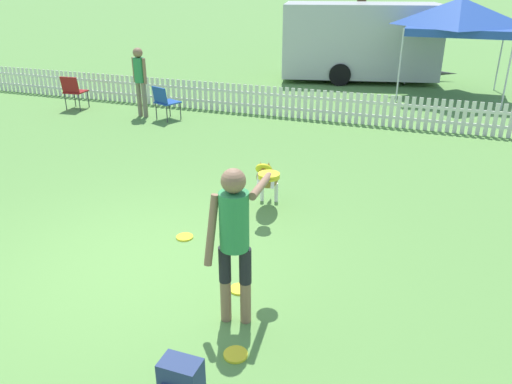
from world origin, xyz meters
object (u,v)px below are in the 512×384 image
(folding_chair_blue_left, at_px, (165,100))
(frisbee_near_dog, at_px, (240,289))
(handler_person, at_px, (236,229))
(equipment_trailer, at_px, (360,40))
(backpack_on_grass, at_px, (181,384))
(canopy_tent_main, at_px, (459,16))
(spectator_standing, at_px, (140,76))
(frisbee_near_handler, at_px, (185,237))
(leaping_dog, at_px, (267,178))
(frisbee_far_scatter, at_px, (236,354))
(folding_chair_center, at_px, (73,90))

(folding_chair_blue_left, bearing_deg, frisbee_near_dog, 148.21)
(handler_person, distance_m, equipment_trailer, 13.32)
(backpack_on_grass, distance_m, canopy_tent_main, 13.09)
(spectator_standing, bearing_deg, folding_chair_blue_left, -177.56)
(spectator_standing, bearing_deg, frisbee_near_handler, 138.73)
(folding_chair_blue_left, distance_m, spectator_standing, 0.88)
(handler_person, distance_m, leaping_dog, 2.65)
(frisbee_near_dog, height_order, frisbee_far_scatter, same)
(equipment_trailer, bearing_deg, leaping_dog, -100.35)
(handler_person, xyz_separation_m, canopy_tent_main, (1.85, 11.61, 1.18))
(folding_chair_center, distance_m, canopy_tent_main, 10.52)
(backpack_on_grass, bearing_deg, frisbee_far_scatter, 74.47)
(frisbee_far_scatter, relative_size, spectator_standing, 0.14)
(backpack_on_grass, height_order, canopy_tent_main, canopy_tent_main)
(frisbee_near_handler, xyz_separation_m, backpack_on_grass, (1.30, -2.51, 0.20))
(handler_person, distance_m, frisbee_near_handler, 2.11)
(folding_chair_blue_left, distance_m, canopy_tent_main, 8.36)
(handler_person, xyz_separation_m, folding_chair_center, (-7.22, 6.55, -0.50))
(spectator_standing, bearing_deg, canopy_tent_main, -132.19)
(handler_person, bearing_deg, frisbee_far_scatter, -81.68)
(folding_chair_blue_left, bearing_deg, folding_chair_center, 19.79)
(leaping_dog, relative_size, canopy_tent_main, 0.41)
(frisbee_far_scatter, height_order, folding_chair_center, folding_chair_center)
(frisbee_near_dog, bearing_deg, backpack_on_grass, -84.28)
(backpack_on_grass, height_order, equipment_trailer, equipment_trailer)
(folding_chair_center, bearing_deg, leaping_dog, 143.82)
(frisbee_far_scatter, distance_m, equipment_trailer, 13.90)
(backpack_on_grass, bearing_deg, leaping_dog, 98.64)
(frisbee_far_scatter, bearing_deg, frisbee_near_handler, 128.99)
(folding_chair_blue_left, xyz_separation_m, canopy_tent_main, (6.34, 5.18, 1.71))
(frisbee_near_dog, distance_m, folding_chair_blue_left, 7.39)
(folding_chair_center, bearing_deg, frisbee_near_dog, 134.13)
(backpack_on_grass, relative_size, canopy_tent_main, 0.16)
(handler_person, bearing_deg, leaping_dog, 90.15)
(frisbee_near_dog, xyz_separation_m, canopy_tent_main, (2.01, 11.15, 2.19))
(frisbee_far_scatter, bearing_deg, leaping_dog, 103.87)
(frisbee_near_handler, distance_m, canopy_tent_main, 10.98)
(frisbee_near_dog, distance_m, folding_chair_center, 9.33)
(frisbee_near_dog, distance_m, backpack_on_grass, 1.67)
(handler_person, bearing_deg, frisbee_near_dog, 96.66)
(backpack_on_grass, distance_m, folding_chair_center, 10.59)
(frisbee_near_dog, xyz_separation_m, equipment_trailer, (-0.90, 12.81, 1.26))
(folding_chair_center, height_order, canopy_tent_main, canopy_tent_main)
(leaping_dog, bearing_deg, equipment_trailer, -99.63)
(leaping_dog, bearing_deg, canopy_tent_main, -117.19)
(canopy_tent_main, xyz_separation_m, spectator_standing, (-7.04, -5.06, -1.20))
(backpack_on_grass, bearing_deg, canopy_tent_main, 81.79)
(folding_chair_center, relative_size, canopy_tent_main, 0.32)
(frisbee_far_scatter, xyz_separation_m, canopy_tent_main, (1.66, 12.13, 2.19))
(frisbee_near_handler, height_order, canopy_tent_main, canopy_tent_main)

